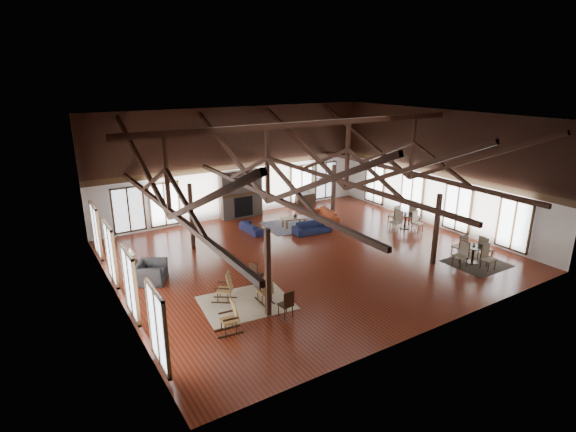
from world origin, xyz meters
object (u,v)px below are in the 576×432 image
tv_console (305,200)px  sofa_navy_front (312,228)px  sofa_navy_left (253,227)px  cafe_table_near (473,251)px  coffee_table (294,219)px  armchair (151,272)px  sofa_orange (324,215)px  cafe_table_far (405,218)px

tv_console → sofa_navy_front: bearing=-119.7°
sofa_navy_front → sofa_navy_left: 3.01m
sofa_navy_left → cafe_table_near: bearing=-146.3°
sofa_navy_front → coffee_table: (-0.26, 1.31, 0.15)m
sofa_navy_left → tv_console: tv_console is taller
armchair → sofa_orange: bearing=-45.2°
cafe_table_far → tv_console: cafe_table_far is taller
coffee_table → cafe_table_near: 8.89m
cafe_table_near → cafe_table_far: cafe_table_near is taller
sofa_orange → armchair: 10.46m
sofa_orange → tv_console: bearing=174.2°
cafe_table_far → tv_console: size_ratio=1.60×
sofa_navy_left → cafe_table_far: (7.01, -3.64, 0.28)m
sofa_navy_front → sofa_navy_left: sofa_navy_front is taller
coffee_table → sofa_navy_front: bearing=-62.7°
tv_console → cafe_table_near: bearing=-84.2°
sofa_orange → sofa_navy_left: bearing=-86.4°
sofa_navy_left → sofa_orange: size_ratio=0.83×
cafe_table_near → coffee_table: bearing=116.0°
sofa_navy_left → cafe_table_far: 7.90m
sofa_navy_front → cafe_table_near: bearing=-54.6°
coffee_table → cafe_table_near: (3.91, -7.99, 0.10)m
sofa_orange → cafe_table_far: bearing=50.1°
cafe_table_near → armchair: bearing=156.0°
armchair → tv_console: (10.95, 5.70, -0.07)m
sofa_navy_left → armchair: (-5.95, -2.99, 0.14)m
sofa_orange → cafe_table_far: 4.31m
cafe_table_far → cafe_table_near: bearing=-100.5°
coffee_table → tv_console: bearing=64.2°
sofa_navy_left → cafe_table_near: size_ratio=0.83×
sofa_navy_front → cafe_table_near: size_ratio=0.95×
sofa_navy_left → tv_console: bearing=-64.1°
armchair → cafe_table_far: cafe_table_far is taller
cafe_table_far → armchair: bearing=177.1°
sofa_navy_left → armchair: armchair is taller
sofa_navy_front → tv_console: tv_console is taller
sofa_orange → tv_console: (0.82, 3.11, 0.02)m
cafe_table_near → sofa_navy_left: bearing=126.2°
sofa_orange → cafe_table_near: (1.95, -7.98, 0.23)m
cafe_table_far → sofa_navy_left: bearing=152.5°
sofa_navy_left → sofa_orange: sofa_orange is taller
sofa_orange → tv_console: tv_console is taller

